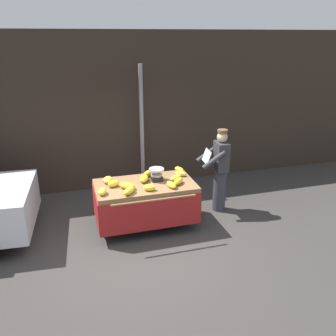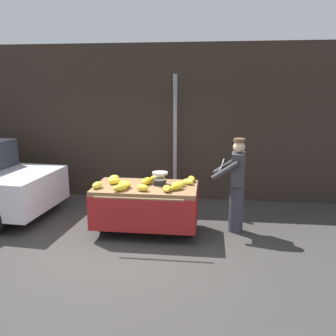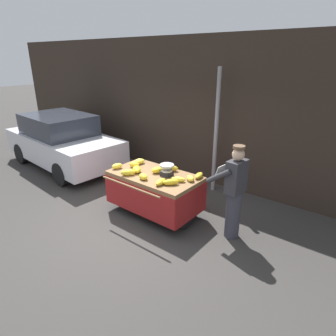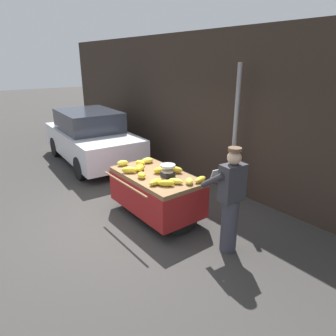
% 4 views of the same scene
% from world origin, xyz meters
% --- Properties ---
extents(ground_plane, '(60.00, 60.00, 0.00)m').
position_xyz_m(ground_plane, '(0.00, 0.00, 0.00)').
color(ground_plane, '#383533').
extents(back_wall, '(16.00, 0.24, 3.54)m').
position_xyz_m(back_wall, '(0.00, 2.97, 1.77)').
color(back_wall, '#332821').
rests_on(back_wall, ground).
extents(street_pole, '(0.09, 0.09, 2.86)m').
position_xyz_m(street_pole, '(0.61, 2.51, 1.43)').
color(street_pole, gray).
rests_on(street_pole, ground).
extents(banana_cart, '(1.83, 1.21, 0.88)m').
position_xyz_m(banana_cart, '(0.26, 0.75, 0.65)').
color(banana_cart, olive).
rests_on(banana_cart, ground).
extents(weighing_scale, '(0.28, 0.28, 0.24)m').
position_xyz_m(weighing_scale, '(0.51, 0.85, 1.00)').
color(weighing_scale, black).
rests_on(weighing_scale, banana_cart).
extents(banana_bunch_0, '(0.33, 0.32, 0.12)m').
position_xyz_m(banana_bunch_0, '(-0.09, 0.62, 0.94)').
color(banana_bunch_0, gold).
rests_on(banana_bunch_0, banana_cart).
extents(banana_bunch_1, '(0.25, 0.24, 0.10)m').
position_xyz_m(banana_bunch_1, '(1.01, 0.93, 0.93)').
color(banana_bunch_1, yellow).
rests_on(banana_bunch_1, banana_cart).
extents(banana_bunch_2, '(0.28, 0.30, 0.12)m').
position_xyz_m(banana_bunch_2, '(-0.10, 0.39, 0.94)').
color(banana_bunch_2, yellow).
rests_on(banana_bunch_2, banana_cart).
extents(banana_bunch_3, '(0.24, 0.21, 0.12)m').
position_xyz_m(banana_bunch_3, '(0.27, 0.43, 0.94)').
color(banana_bunch_3, yellow).
rests_on(banana_bunch_3, banana_cart).
extents(banana_bunch_4, '(0.31, 0.25, 0.12)m').
position_xyz_m(banana_bunch_4, '(0.43, 1.09, 0.94)').
color(banana_bunch_4, gold).
rests_on(banana_bunch_4, banana_cart).
extents(banana_bunch_5, '(0.18, 0.30, 0.10)m').
position_xyz_m(banana_bunch_5, '(0.68, 0.46, 0.93)').
color(banana_bunch_5, gold).
rests_on(banana_bunch_5, banana_cart).
extents(banana_bunch_6, '(0.25, 0.20, 0.12)m').
position_xyz_m(banana_bunch_6, '(-0.31, 0.78, 0.94)').
color(banana_bunch_6, yellow).
rests_on(banana_bunch_6, banana_cart).
extents(banana_bunch_7, '(0.25, 0.32, 0.12)m').
position_xyz_m(banana_bunch_7, '(0.27, 0.86, 0.94)').
color(banana_bunch_7, gold).
rests_on(banana_bunch_7, banana_cart).
extents(banana_bunch_8, '(0.28, 0.30, 0.11)m').
position_xyz_m(banana_bunch_8, '(0.84, 0.56, 0.94)').
color(banana_bunch_8, gold).
rests_on(banana_bunch_8, banana_cart).
extents(banana_bunch_9, '(0.19, 0.30, 0.10)m').
position_xyz_m(banana_bunch_9, '(1.05, 1.15, 0.93)').
color(banana_bunch_9, gold).
rests_on(banana_bunch_9, banana_cart).
extents(banana_bunch_10, '(0.29, 0.23, 0.10)m').
position_xyz_m(banana_bunch_10, '(0.86, 0.76, 0.93)').
color(banana_bunch_10, yellow).
rests_on(banana_bunch_10, banana_cart).
extents(banana_bunch_11, '(0.22, 0.28, 0.11)m').
position_xyz_m(banana_bunch_11, '(-0.38, 1.00, 0.94)').
color(banana_bunch_11, yellow).
rests_on(banana_bunch_11, banana_cart).
extents(banana_bunch_12, '(0.19, 0.26, 0.12)m').
position_xyz_m(banana_bunch_12, '(-0.54, 0.50, 0.94)').
color(banana_bunch_12, yellow).
rests_on(banana_bunch_12, banana_cart).
extents(vendor_person, '(0.61, 0.55, 1.71)m').
position_xyz_m(vendor_person, '(1.86, 1.02, 0.87)').
color(vendor_person, '#383842').
rests_on(vendor_person, ground).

